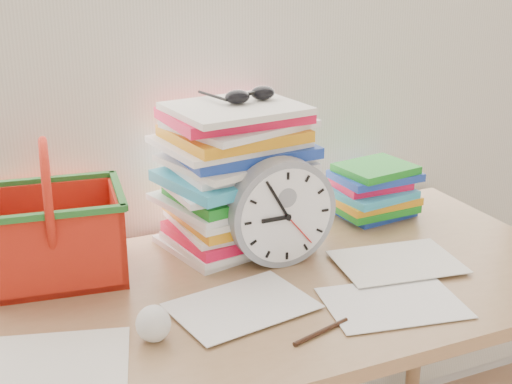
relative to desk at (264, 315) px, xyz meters
name	(u,v)px	position (x,y,z in m)	size (l,w,h in m)	color
curtain	(196,0)	(0.00, 0.38, 0.62)	(2.40, 0.01, 2.50)	silver
desk	(264,315)	(0.00, 0.00, 0.00)	(1.40, 0.70, 0.75)	olive
paper_stack	(236,176)	(0.03, 0.22, 0.24)	(0.34, 0.28, 0.34)	white
clock	(282,212)	(0.08, 0.08, 0.20)	(0.24, 0.24, 0.05)	gray
sunglasses	(250,95)	(0.07, 0.23, 0.43)	(0.14, 0.12, 0.04)	black
book_stack	(373,191)	(0.42, 0.24, 0.14)	(0.23, 0.18, 0.14)	white
basket	(50,211)	(-0.39, 0.22, 0.22)	(0.30, 0.23, 0.30)	red
crumpled_ball	(153,323)	(-0.27, -0.12, 0.11)	(0.07, 0.07, 0.07)	white
pen	(321,332)	(0.01, -0.22, 0.08)	(0.01, 0.01, 0.14)	black
scattered_papers	(264,281)	(0.00, 0.00, 0.08)	(1.26, 0.42, 0.02)	white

